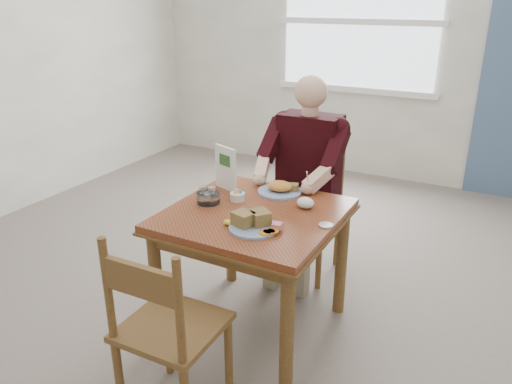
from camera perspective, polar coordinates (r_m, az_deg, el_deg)
The scene contains 16 objects.
floor at distance 3.10m, azimuth -0.23°, elevation -15.01°, with size 6.00×6.00×0.00m, color #70625A.
wall_back at distance 5.34m, azimuth 15.91°, elevation 15.99°, with size 5.50×5.50×0.00m, color white.
lemon_wedge at distance 2.56m, azimuth -3.20°, elevation -3.50°, with size 0.05×0.04×0.03m, color yellow.
napkin at distance 2.76m, azimuth 5.67°, elevation -1.23°, with size 0.10×0.08×0.06m, color white.
metal_dish at distance 2.57m, azimuth 7.96°, elevation -3.78°, with size 0.07×0.07×0.01m, color silver.
window at distance 5.40m, azimuth 11.71°, elevation 18.53°, with size 1.72×0.04×1.42m.
table at distance 2.77m, azimuth -0.25°, elevation -4.33°, with size 0.92×0.92×0.75m.
chair_far at distance 3.49m, azimuth 6.01°, elevation -1.63°, with size 0.42×0.42×0.95m.
chair_near at distance 2.30m, azimuth -10.23°, elevation -15.27°, with size 0.43×0.43×0.95m.
diner at distance 3.30m, azimuth 5.63°, elevation 3.14°, with size 0.53×0.56×1.39m.
near_plate at distance 2.51m, azimuth -0.26°, elevation -3.51°, with size 0.33×0.33×0.08m.
far_plate at distance 2.97m, azimuth 2.84°, elevation 0.40°, with size 0.33×0.33×0.07m.
caddy at distance 2.86m, azimuth -2.13°, elevation -0.52°, with size 0.09×0.09×0.06m.
shakers at distance 2.83m, azimuth -5.59°, elevation -0.28°, with size 0.10×0.07×0.09m.
creamer at distance 2.83m, azimuth -5.47°, elevation -0.62°, with size 0.17×0.17×0.06m.
menu at distance 2.99m, azimuth -3.49°, elevation 2.75°, with size 0.18×0.07×0.27m.
Camera 1 is at (1.19, -2.19, 1.85)m, focal length 35.00 mm.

